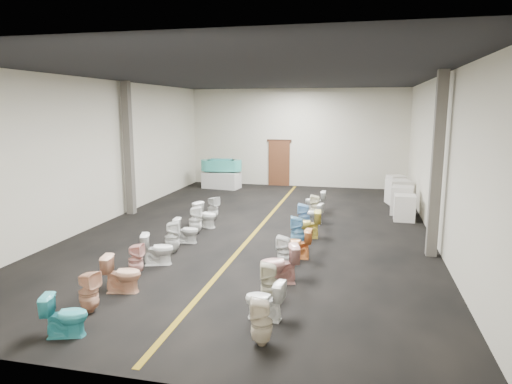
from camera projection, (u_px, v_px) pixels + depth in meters
The scene contains 39 objects.
floor at pixel (258, 229), 13.86m from camera, with size 16.00×16.00×0.00m, color black.
ceiling at pixel (258, 77), 13.05m from camera, with size 16.00×16.00×0.00m, color black.
wall_back at pixel (297, 138), 21.12m from camera, with size 10.00×10.00×0.00m, color beige.
wall_front at pixel (119, 217), 5.79m from camera, with size 10.00×10.00×0.00m, color beige.
wall_left at pixel (106, 151), 14.57m from camera, with size 16.00×16.00×0.00m, color beige.
wall_right at pixel (438, 159), 12.34m from camera, with size 16.00×16.00×0.00m, color beige.
aisle_stripe at pixel (258, 229), 13.86m from camera, with size 0.12×15.60×0.01m, color #836613.
back_door at pixel (279, 163), 21.46m from camera, with size 1.00×0.10×2.10m, color #562D19.
door_frame at pixel (279, 141), 21.27m from camera, with size 1.15×0.08×0.10m, color #331C11.
column_left at pixel (129, 149), 15.47m from camera, with size 0.25×0.25×4.50m, color #59544C.
column_right at pixel (437, 166), 10.96m from camera, with size 0.25×0.25×4.50m, color #59544C.
display_table at pixel (222, 180), 20.83m from camera, with size 1.65×0.83×0.73m, color silver.
bathtub at pixel (221, 165), 20.71m from camera, with size 1.85×0.81×0.55m.
appliance_crate_a at pixel (404, 208), 14.80m from camera, with size 0.66×0.66×0.85m, color silver.
appliance_crate_b at pixel (402, 200), 15.66m from camera, with size 0.71×0.71×0.97m, color silver.
appliance_crate_c at pixel (398, 192), 17.38m from camera, with size 0.81×0.81×0.92m, color silver.
appliance_crate_d at pixel (396, 186), 18.75m from camera, with size 0.62×0.62×0.89m, color silver.
toilet_left_0 at pixel (66, 315), 7.28m from camera, with size 0.40×0.69×0.71m, color #38A9B3.
toilet_left_1 at pixel (89, 292), 8.12m from camera, with size 0.35×0.35×0.77m, color #E6A987.
toilet_left_2 at pixel (122, 274), 9.04m from camera, with size 0.42×0.74×0.76m, color #F2B48F.
toilet_left_3 at pixel (136, 259), 9.95m from camera, with size 0.32×0.33×0.72m, color #E8A9A1.
toilet_left_4 at pixel (158, 249), 10.64m from camera, with size 0.42×0.73×0.75m, color white.
toilet_left_5 at pixel (172, 237), 11.50m from camera, with size 0.37×0.38×0.82m, color silver.
toilet_left_6 at pixel (186, 231), 12.37m from camera, with size 0.38×0.66×0.68m, color silver.
toilet_left_7 at pixel (195, 220), 13.25m from camera, with size 0.37×0.38×0.83m, color white.
toilet_left_8 at pixel (206, 215), 14.00m from camera, with size 0.42×0.74×0.76m, color white.
toilet_left_9 at pixel (213, 208), 14.91m from camera, with size 0.35×0.36×0.77m, color silver.
toilet_right_0 at pixel (262, 322), 7.00m from camera, with size 0.34×0.35×0.75m, color beige.
toilet_right_1 at pixel (265, 300), 7.86m from camera, with size 0.40×0.70×0.71m, color white.
toilet_right_2 at pixel (270, 282), 8.58m from camera, with size 0.35×0.35×0.77m, color beige.
toilet_right_3 at pixel (279, 264), 9.49m from camera, with size 0.46×0.81×0.83m, color #D59890.
toilet_right_4 at pixel (285, 252), 10.39m from camera, with size 0.34×0.35×0.76m, color silver.
toilet_right_5 at pixel (297, 243), 11.09m from camera, with size 0.41×0.72×0.73m, color #F09046.
toilet_right_6 at pixel (298, 232), 11.99m from camera, with size 0.37×0.38×0.82m, color #6EAED9.
toilet_right_7 at pixel (307, 224), 12.84m from camera, with size 0.44×0.78×0.79m, color #E9D052.
toilet_right_8 at pixel (304, 217), 13.70m from camera, with size 0.36×0.37×0.80m, color #82B6EA.
toilet_right_9 at pixel (313, 213), 14.42m from camera, with size 0.37×0.65×0.66m, color white.
toilet_right_10 at pixel (316, 206), 15.24m from camera, with size 0.34×0.35×0.77m, color #F0EAC8.
toilet_right_11 at pixel (315, 201), 16.17m from camera, with size 0.41×0.72×0.73m, color white.
Camera 1 is at (2.97, -13.10, 3.61)m, focal length 32.00 mm.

